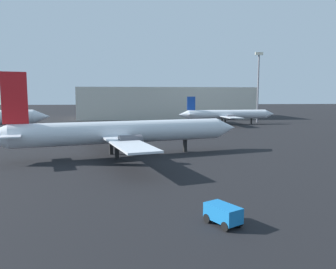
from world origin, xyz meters
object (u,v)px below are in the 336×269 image
(airplane_on_taxiway, at_px, (121,132))
(airplane_far_right, at_px, (227,114))
(baggage_cart, at_px, (223,213))
(light_mast_right, at_px, (258,84))

(airplane_on_taxiway, height_order, airplane_far_right, airplane_on_taxiway)
(airplane_on_taxiway, height_order, baggage_cart, airplane_on_taxiway)
(airplane_on_taxiway, distance_m, airplane_far_right, 55.39)
(airplane_on_taxiway, xyz_separation_m, airplane_far_right, (28.97, 47.21, -0.45))
(airplane_on_taxiway, distance_m, light_mast_right, 66.94)
(airplane_on_taxiway, relative_size, light_mast_right, 1.65)
(baggage_cart, relative_size, light_mast_right, 0.13)
(baggage_cart, distance_m, light_mast_right, 85.71)
(baggage_cart, xyz_separation_m, light_mast_right, (33.22, 78.21, 11.18))
(airplane_far_right, bearing_deg, baggage_cart, -109.36)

